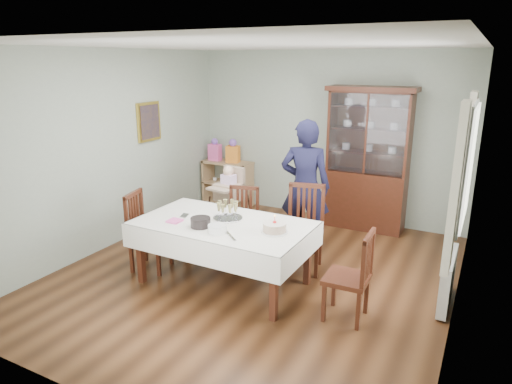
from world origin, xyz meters
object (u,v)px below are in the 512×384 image
Objects in this scene: chair_end_left at (150,246)px; chair_end_right at (348,293)px; woman at (305,187)px; birthday_cake at (275,228)px; chair_far_right at (303,245)px; high_chair at (229,209)px; champagne_tray at (228,214)px; gift_bag_orange at (233,152)px; china_cabinet at (368,157)px; sideboard at (228,183)px; chair_far_left at (241,237)px; gift_bag_pink at (215,151)px; dining_table at (224,253)px.

chair_end_left reaches higher than chair_end_right.
woman is 1.36m from birthday_cake.
chair_far_right is 1.12× the size of chair_end_right.
chair_far_right reaches higher than chair_end_right.
chair_end_left is at bearing -177.58° from birthday_cake.
chair_far_right reaches higher than birthday_cake.
high_chair reaches higher than champagne_tray.
gift_bag_orange is (-0.70, 1.32, 0.56)m from high_chair.
gift_bag_orange is at bearing 179.96° from china_cabinet.
birthday_cake is at bearing -96.75° from china_cabinet.
chair_far_left is (1.35, -1.91, -0.12)m from sideboard.
birthday_cake is at bearing -52.02° from gift_bag_orange.
chair_end_right is 4.03m from gift_bag_orange.
china_cabinet is 2.42× the size of sideboard.
champagne_tray is at bearing -51.56° from high_chair.
gift_bag_orange is (0.13, -0.02, 0.59)m from sideboard.
woman is 5.25× the size of champagne_tray.
gift_bag_pink is 0.96× the size of gift_bag_orange.
champagne_tray is 1.19× the size of birthday_cake.
china_cabinet is at bearing 46.35° from high_chair.
dining_table is 1.90× the size of chair_far_right.
china_cabinet is at bearing -49.77° from chair_end_left.
chair_far_left is 0.87× the size of high_chair.
chair_far_left is at bearing -49.79° from gift_bag_pink.
chair_end_left reaches higher than champagne_tray.
chair_far_left is at bearing 29.72° from woman.
chair_end_right is (0.54, -2.70, -0.84)m from china_cabinet.
woman is 2.60m from gift_bag_pink.
sideboard is at bearing 126.64° from chair_far_right.
gift_bag_orange is (-1.22, 1.89, 0.71)m from chair_far_left.
chair_end_right is 2.73× the size of champagne_tray.
gift_bag_pink reaches higher than high_chair.
gift_bag_pink is at bearing -42.34° from woman.
china_cabinet reaches higher than champagne_tray.
sideboard is at bearing -3.02° from chair_end_left.
gift_bag_orange is at bearing -8.90° from sideboard.
high_chair is 1.60m from gift_bag_orange.
china_cabinet is 2.05× the size of chair_far_right.
sideboard is at bearing 129.45° from birthday_cake.
chair_far_left is 1.88m from chair_end_right.
birthday_cake is at bearing -47.30° from gift_bag_pink.
china_cabinet is 3.47m from chair_end_left.
china_cabinet is 5.43× the size of gift_bag_pink.
chair_end_right is at bearing -39.35° from gift_bag_pink.
chair_far_left is (-1.15, -1.89, -0.84)m from china_cabinet.
china_cabinet reaches higher than chair_far_right.
champagne_tray is at bearing 96.32° from dining_table.
chair_far_right is (0.68, 0.79, -0.07)m from dining_table.
dining_table is at bearing -143.92° from chair_far_right.
sideboard is 2.45m from woman.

